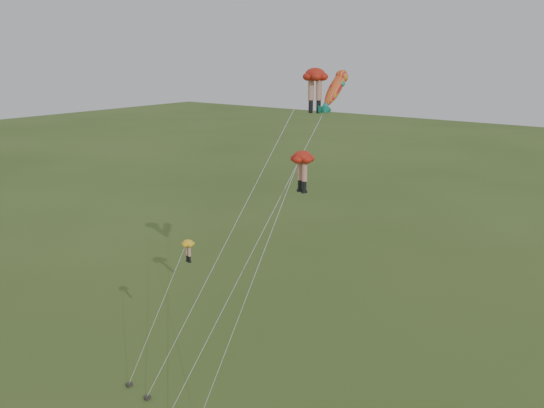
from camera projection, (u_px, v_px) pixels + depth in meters
The scene contains 5 objects.
ground at pixel (195, 396), 36.83m from camera, with size 300.00×300.00×0.00m, color #354D1B.
legs_kite_red_high at pixel (313, 81), 39.30m from camera, with size 4.77×13.69×19.33m.
legs_kite_red_mid at pixel (301, 164), 35.31m from camera, with size 2.65×8.77×14.77m.
legs_kite_yellow at pixel (185, 253), 38.27m from camera, with size 1.97×4.94×8.83m.
fish_kite at pixel (335, 90), 39.32m from camera, with size 3.07×14.99×19.44m.
Camera 1 is at (23.57, -23.20, 20.55)m, focal length 40.00 mm.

